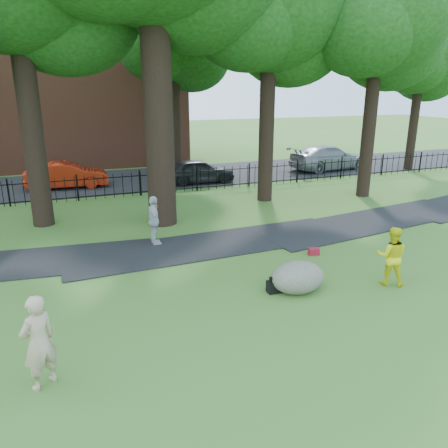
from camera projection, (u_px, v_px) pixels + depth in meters
name	position (u px, v px, depth m)	size (l,w,h in m)	color
ground	(225.00, 298.00, 11.41)	(120.00, 120.00, 0.00)	#466A25
footpath	(212.00, 245.00, 15.22)	(36.00, 2.60, 0.03)	black
street	(128.00, 180.00, 25.67)	(80.00, 7.00, 0.02)	black
iron_fence	(140.00, 184.00, 21.93)	(44.00, 0.04, 1.20)	black
brick_building	(45.00, 75.00, 29.65)	(18.00, 8.00, 12.00)	brown
tree_row	(159.00, 7.00, 16.61)	(26.82, 7.96, 12.42)	black
woman	(39.00, 342.00, 7.82)	(0.67, 0.44, 1.83)	tan
man	(391.00, 256.00, 11.99)	(0.81, 0.63, 1.67)	yellow
pedestrian	(154.00, 221.00, 15.01)	(1.02, 0.42, 1.74)	#B7B8BC
boulder	(298.00, 275.00, 11.73)	(1.49, 1.12, 0.87)	slate
backpack	(275.00, 287.00, 11.70)	(0.43, 0.27, 0.32)	black
red_bag	(314.00, 252.00, 14.30)	(0.34, 0.21, 0.23)	maroon
red_sedan	(67.00, 175.00, 23.52)	(1.50, 4.29, 1.41)	#AB230D
grey_car	(198.00, 171.00, 24.76)	(1.65, 4.09, 1.39)	black
silver_car	(328.00, 158.00, 28.70)	(2.22, 5.46, 1.58)	gray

